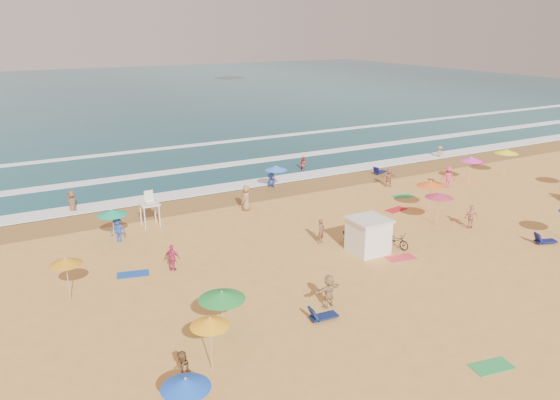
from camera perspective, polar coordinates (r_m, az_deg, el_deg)
ground at (r=34.35m, az=7.94°, el=-4.56°), size 220.00×220.00×0.00m
ocean at (r=111.66m, az=-19.13°, el=10.23°), size 220.00×140.00×0.18m
wet_sand at (r=44.34m, az=-1.72°, el=0.82°), size 220.00×220.00×0.00m
surf_foam at (r=52.02m, az=-6.20°, el=3.41°), size 200.00×18.70×0.05m
cabana at (r=32.93m, az=9.20°, el=-3.75°), size 2.00×2.00×2.00m
cabana_roof at (r=32.55m, az=9.29°, el=-2.02°), size 2.20×2.20×0.12m
bicycle at (r=34.04m, az=12.00°, el=-4.10°), size 1.07×1.99×0.99m
lifeguard_stand at (r=37.67m, az=-13.45°, el=-1.14°), size 1.20×1.20×2.10m
beach_umbrellas at (r=36.50m, az=12.32°, el=0.04°), size 55.27×27.28×0.71m
loungers at (r=36.89m, az=20.40°, el=-3.67°), size 38.66×25.19×0.34m
towels at (r=35.34m, az=14.03°, el=-4.26°), size 41.89×24.86×0.03m
beachgoers at (r=36.49m, az=2.18°, el=-1.71°), size 46.85×26.38×2.14m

